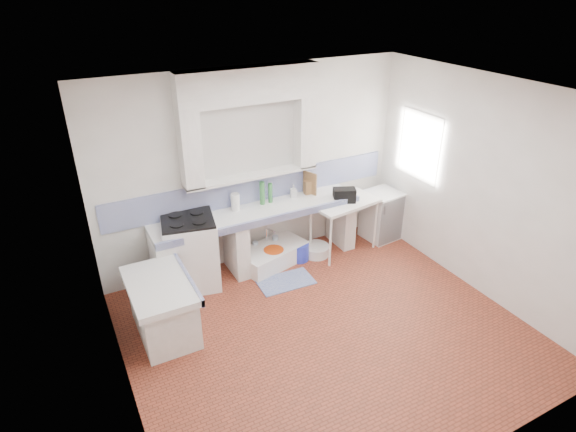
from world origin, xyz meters
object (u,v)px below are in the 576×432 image
side_table (343,226)px  sink (273,256)px  stove (191,253)px  fridge (382,215)px

side_table → sink: bearing=163.5°
stove → side_table: stove is taller
sink → stove: bearing=163.3°
side_table → fridge: size_ratio=1.27×
stove → fridge: stove is taller
sink → fridge: fridge is taller
side_table → fridge: fridge is taller
stove → sink: bearing=9.8°
sink → fridge: 1.91m
stove → fridge: 3.08m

